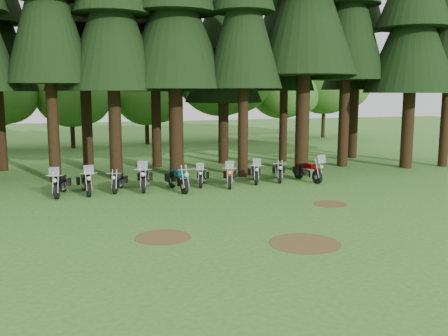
{
  "coord_description": "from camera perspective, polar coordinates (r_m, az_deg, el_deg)",
  "views": [
    {
      "loc": [
        -5.97,
        -17.21,
        4.62
      ],
      "look_at": [
        1.36,
        5.0,
        1.0
      ],
      "focal_mm": 40.0,
      "sensor_mm": 36.0,
      "label": 1
    }
  ],
  "objects": [
    {
      "name": "motorcycle_0",
      "position": [
        23.38,
        -18.22,
        -1.83
      ],
      "size": [
        0.73,
        2.31,
        1.45
      ],
      "rotation": [
        0.0,
        0.0,
        -0.2
      ],
      "color": "black",
      "rests_on": "ground"
    },
    {
      "name": "ground",
      "position": [
        18.79,
        0.85,
        -5.43
      ],
      "size": [
        120.0,
        120.0,
        0.0
      ],
      "primitive_type": "plane",
      "color": "#316722",
      "rests_on": "ground"
    },
    {
      "name": "pine_back_5",
      "position": [
        33.59,
        7.03,
        17.56
      ],
      "size": [
        3.94,
        3.94,
        16.33
      ],
      "color": "black",
      "rests_on": "ground"
    },
    {
      "name": "motorcycle_2",
      "position": [
        23.76,
        -12.0,
        -1.56
      ],
      "size": [
        0.76,
        2.0,
        0.84
      ],
      "rotation": [
        0.0,
        0.0,
        -0.31
      ],
      "color": "black",
      "rests_on": "ground"
    },
    {
      "name": "dirt_patch_1",
      "position": [
        21.09,
        12.06,
        -4.04
      ],
      "size": [
        1.4,
        1.4,
        0.01
      ],
      "primitive_type": "cylinder",
      "color": "#4C3D1E",
      "rests_on": "ground"
    },
    {
      "name": "pine_back_4",
      "position": [
        32.27,
        -0.07,
        15.25
      ],
      "size": [
        4.94,
        4.94,
        13.78
      ],
      "color": "black",
      "rests_on": "ground"
    },
    {
      "name": "motorcycle_7",
      "position": [
        25.44,
        3.56,
        -0.64
      ],
      "size": [
        0.88,
        2.14,
        1.36
      ],
      "rotation": [
        0.0,
        0.0,
        -0.29
      ],
      "color": "black",
      "rests_on": "ground"
    },
    {
      "name": "motorcycle_6",
      "position": [
        24.39,
        0.68,
        -1.0
      ],
      "size": [
        0.99,
        2.18,
        1.4
      ],
      "rotation": [
        0.0,
        0.0,
        -0.34
      ],
      "color": "black",
      "rests_on": "ground"
    },
    {
      "name": "dirt_patch_2",
      "position": [
        15.63,
        9.23,
        -8.48
      ],
      "size": [
        2.2,
        2.2,
        0.01
      ],
      "primitive_type": "cylinder",
      "color": "#4C3D1E",
      "rests_on": "ground"
    },
    {
      "name": "decid_3",
      "position": [
        42.36,
        -16.73,
        8.28
      ],
      "size": [
        6.12,
        5.95,
        7.65
      ],
      "color": "black",
      "rests_on": "ground"
    },
    {
      "name": "pine_front_9",
      "position": [
        32.36,
        20.93,
        16.93
      ],
      "size": [
        5.44,
        5.44,
        15.89
      ],
      "color": "black",
      "rests_on": "ground"
    },
    {
      "name": "motorcycle_4",
      "position": [
        23.38,
        -5.29,
        -1.37
      ],
      "size": [
        0.45,
        2.44,
        0.99
      ],
      "rotation": [
        0.0,
        0.0,
        0.11
      ],
      "color": "black",
      "rests_on": "ground"
    },
    {
      "name": "decid_4",
      "position": [
        44.19,
        -8.5,
        8.37
      ],
      "size": [
        5.93,
        5.76,
        7.41
      ],
      "color": "black",
      "rests_on": "ground"
    },
    {
      "name": "motorcycle_3",
      "position": [
        23.81,
        -9.09,
        -1.25
      ],
      "size": [
        0.81,
        2.44,
        1.53
      ],
      "rotation": [
        0.0,
        0.0,
        -0.21
      ],
      "color": "black",
      "rests_on": "ground"
    },
    {
      "name": "motorcycle_9",
      "position": [
        26.1,
        9.56,
        -0.4
      ],
      "size": [
        0.63,
        2.39,
        1.5
      ],
      "rotation": [
        0.0,
        0.0,
        0.14
      ],
      "color": "black",
      "rests_on": "ground"
    },
    {
      "name": "pine_back_6",
      "position": [
        36.08,
        15.05,
        16.96
      ],
      "size": [
        4.59,
        4.59,
        16.58
      ],
      "color": "black",
      "rests_on": "ground"
    },
    {
      "name": "pine_back_2",
      "position": [
        32.07,
        -15.94,
        17.69
      ],
      "size": [
        4.85,
        4.85,
        16.3
      ],
      "color": "black",
      "rests_on": "ground"
    },
    {
      "name": "motorcycle_8",
      "position": [
        26.07,
        6.31,
        -0.46
      ],
      "size": [
        0.93,
        2.06,
        0.88
      ],
      "rotation": [
        0.0,
        0.0,
        -0.38
      ],
      "color": "black",
      "rests_on": "ground"
    },
    {
      "name": "motorcycle_1",
      "position": [
        23.47,
        -15.49,
        -1.66
      ],
      "size": [
        0.51,
        2.33,
        1.46
      ],
      "rotation": [
        0.0,
        0.0,
        0.08
      ],
      "color": "black",
      "rests_on": "ground"
    },
    {
      "name": "decid_6",
      "position": [
        48.88,
        7.06,
        9.41
      ],
      "size": [
        7.06,
        6.86,
        8.82
      ],
      "color": "black",
      "rests_on": "ground"
    },
    {
      "name": "pine_back_3",
      "position": [
        31.09,
        -8.03,
        18.11
      ],
      "size": [
        4.35,
        4.35,
        16.2
      ],
      "color": "black",
      "rests_on": "ground"
    },
    {
      "name": "motorcycle_5",
      "position": [
        24.61,
        -2.53,
        -1.03
      ],
      "size": [
        0.95,
        1.96,
        1.26
      ],
      "rotation": [
        0.0,
        0.0,
        -0.37
      ],
      "color": "black",
      "rests_on": "ground"
    },
    {
      "name": "decid_7",
      "position": [
        50.88,
        11.95,
        10.41
      ],
      "size": [
        8.44,
        8.2,
        10.55
      ],
      "color": "black",
      "rests_on": "ground"
    },
    {
      "name": "decid_5",
      "position": [
        45.26,
        0.13,
        10.83
      ],
      "size": [
        8.45,
        8.21,
        10.56
      ],
      "color": "black",
      "rests_on": "ground"
    },
    {
      "name": "dirt_patch_0",
      "position": [
        16.17,
        -6.97,
        -7.85
      ],
      "size": [
        1.8,
        1.8,
        0.01
      ],
      "primitive_type": "cylinder",
      "color": "#4C3D1E",
      "rests_on": "ground"
    }
  ]
}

